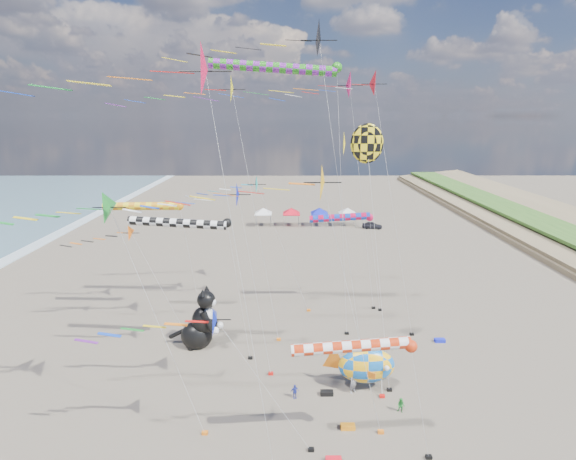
# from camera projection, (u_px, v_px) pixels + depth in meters

# --- Properties ---
(delta_kite_0) EXTENTS (12.60, 2.31, 22.32)m
(delta_kite_0) POSITION_uv_depth(u_px,v_px,m) (220.00, 92.00, 34.18)
(delta_kite_0) COLOR yellow
(delta_kite_0) RESTS_ON ground
(delta_kite_1) EXTENTS (10.12, 1.98, 13.82)m
(delta_kite_1) POSITION_uv_depth(u_px,v_px,m) (262.00, 188.00, 42.14)
(delta_kite_1) COLOR #12D1C3
(delta_kite_1) RESTS_ON ground
(delta_kite_2) EXTENTS (11.59, 2.06, 15.28)m
(delta_kite_2) POSITION_uv_depth(u_px,v_px,m) (100.00, 215.00, 24.28)
(delta_kite_2) COLOR green
(delta_kite_2) RESTS_ON ground
(delta_kite_3) EXTENTS (16.08, 2.68, 23.19)m
(delta_kite_3) POSITION_uv_depth(u_px,v_px,m) (336.00, 88.00, 40.50)
(delta_kite_3) COLOR #E50B5A
(delta_kite_3) RESTS_ON ground
(delta_kite_4) EXTENTS (9.62, 1.61, 10.08)m
(delta_kite_4) POSITION_uv_depth(u_px,v_px,m) (123.00, 239.00, 38.33)
(delta_kite_4) COLOR orange
(delta_kite_4) RESTS_ON ground
(delta_kite_5) EXTENTS (12.26, 2.61, 25.20)m
(delta_kite_5) POSITION_uv_depth(u_px,v_px,m) (325.00, 44.00, 29.01)
(delta_kite_5) COLOR black
(delta_kite_5) RESTS_ON ground
(delta_kite_6) EXTENTS (13.70, 2.55, 22.33)m
(delta_kite_6) POSITION_uv_depth(u_px,v_px,m) (176.00, 76.00, 19.63)
(delta_kite_6) COLOR #D51643
(delta_kite_6) RESTS_ON ground
(delta_kite_7) EXTENTS (10.72, 2.27, 16.84)m
(delta_kite_7) POSITION_uv_depth(u_px,v_px,m) (329.00, 187.00, 24.00)
(delta_kite_7) COLOR #EDAA15
(delta_kite_7) RESTS_ON ground
(delta_kite_8) EXTENTS (9.70, 1.91, 14.99)m
(delta_kite_8) POSITION_uv_depth(u_px,v_px,m) (218.00, 198.00, 30.73)
(delta_kite_8) COLOR #0919B9
(delta_kite_8) RESTS_ON ground
(delta_kite_9) EXTENTS (10.95, 2.24, 22.73)m
(delta_kite_9) POSITION_uv_depth(u_px,v_px,m) (379.00, 87.00, 35.00)
(delta_kite_9) COLOR red
(delta_kite_9) RESTS_ON ground
(delta_kite_10) EXTENTS (11.56, 1.85, 9.45)m
(delta_kite_10) POSITION_uv_depth(u_px,v_px,m) (209.00, 324.00, 24.30)
(delta_kite_10) COLOR #0C20B5
(delta_kite_10) RESTS_ON ground
(windsock_0) EXTENTS (8.11, 0.69, 7.48)m
(windsock_0) POSITION_uv_depth(u_px,v_px,m) (358.00, 347.00, 23.99)
(windsock_0) COLOR red
(windsock_0) RESTS_ON ground
(windsock_1) EXTENTS (11.62, 0.84, 23.16)m
(windsock_1) POSITION_uv_depth(u_px,v_px,m) (279.00, 69.00, 34.82)
(windsock_1) COLOR #238718
(windsock_1) RESTS_ON ground
(windsock_2) EXTENTS (7.44, 0.74, 10.03)m
(windsock_2) POSITION_uv_depth(u_px,v_px,m) (343.00, 218.00, 42.96)
(windsock_2) COLOR #D00E40
(windsock_2) RESTS_ON ground
(windsock_3) EXTENTS (8.50, 0.75, 11.67)m
(windsock_3) POSITION_uv_depth(u_px,v_px,m) (146.00, 207.00, 40.00)
(windsock_3) COLOR orange
(windsock_3) RESTS_ON ground
(windsock_4) EXTENTS (9.11, 0.71, 11.69)m
(windsock_4) POSITION_uv_depth(u_px,v_px,m) (183.00, 224.00, 33.53)
(windsock_4) COLOR black
(windsock_4) RESTS_ON ground
(angelfish_kite) EXTENTS (3.74, 3.02, 18.64)m
(angelfish_kite) POSITION_uv_depth(u_px,v_px,m) (364.00, 146.00, 29.77)
(angelfish_kite) COLOR yellow
(angelfish_kite) RESTS_ON ground
(cat_inflatable) EXTENTS (4.39, 2.84, 5.47)m
(cat_inflatable) POSITION_uv_depth(u_px,v_px,m) (199.00, 317.00, 37.65)
(cat_inflatable) COLOR black
(cat_inflatable) RESTS_ON ground
(fish_inflatable) EXTENTS (5.45, 2.69, 3.97)m
(fish_inflatable) POSITION_uv_depth(u_px,v_px,m) (366.00, 365.00, 31.85)
(fish_inflatable) COLOR blue
(fish_inflatable) RESTS_ON ground
(person_adult) EXTENTS (0.79, 0.77, 1.82)m
(person_adult) POSITION_uv_depth(u_px,v_px,m) (354.00, 381.00, 31.69)
(person_adult) COLOR gray
(person_adult) RESTS_ON ground
(child_green) EXTENTS (0.64, 0.60, 1.04)m
(child_green) POSITION_uv_depth(u_px,v_px,m) (401.00, 406.00, 29.64)
(child_green) COLOR #228930
(child_green) RESTS_ON ground
(child_blue) EXTENTS (0.66, 0.44, 1.04)m
(child_blue) POSITION_uv_depth(u_px,v_px,m) (295.00, 392.00, 31.14)
(child_blue) COLOR #2935AF
(child_blue) RESTS_ON ground
(kite_bag_0) EXTENTS (0.90, 0.44, 0.30)m
(kite_bag_0) POSITION_uv_depth(u_px,v_px,m) (327.00, 393.00, 31.60)
(kite_bag_0) COLOR black
(kite_bag_0) RESTS_ON ground
(kite_bag_1) EXTENTS (0.90, 0.44, 0.30)m
(kite_bag_1) POSITION_uv_depth(u_px,v_px,m) (348.00, 427.00, 28.17)
(kite_bag_1) COLOR orange
(kite_bag_1) RESTS_ON ground
(kite_bag_2) EXTENTS (0.90, 0.44, 0.30)m
(kite_bag_2) POSITION_uv_depth(u_px,v_px,m) (440.00, 340.00, 39.02)
(kite_bag_2) COLOR #1520D8
(kite_bag_2) RESTS_ON ground
(kite_bag_3) EXTENTS (0.90, 0.44, 0.30)m
(kite_bag_3) POSITION_uv_depth(u_px,v_px,m) (334.00, 460.00, 25.41)
(kite_bag_3) COLOR red
(kite_bag_3) RESTS_ON ground
(tent_row) EXTENTS (19.20, 4.20, 3.80)m
(tent_row) POSITION_uv_depth(u_px,v_px,m) (305.00, 209.00, 79.60)
(tent_row) COLOR white
(tent_row) RESTS_ON ground
(parked_car) EXTENTS (3.65, 1.97, 1.18)m
(parked_car) POSITION_uv_depth(u_px,v_px,m) (372.00, 225.00, 78.35)
(parked_car) COLOR #26262D
(parked_car) RESTS_ON ground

